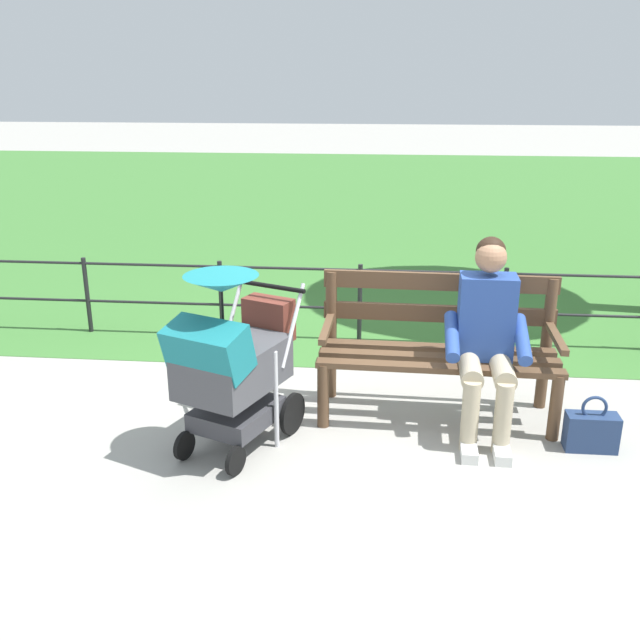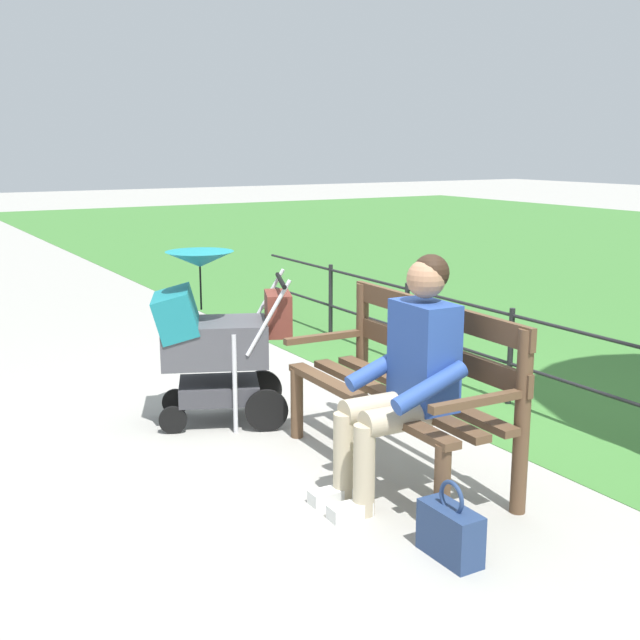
{
  "view_description": "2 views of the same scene",
  "coord_description": "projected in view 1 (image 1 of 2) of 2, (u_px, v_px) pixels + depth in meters",
  "views": [
    {
      "loc": [
        -0.21,
        4.43,
        2.25
      ],
      "look_at": [
        0.2,
        0.1,
        0.73
      ],
      "focal_mm": 39.65,
      "sensor_mm": 36.0,
      "label": 1
    },
    {
      "loc": [
        -4.12,
        2.52,
        1.81
      ],
      "look_at": [
        0.22,
        -0.01,
        0.73
      ],
      "focal_mm": 45.61,
      "sensor_mm": 36.0,
      "label": 2
    }
  ],
  "objects": [
    {
      "name": "park_bench",
      "position": [
        438.0,
        341.0,
        4.8
      ],
      "size": [
        1.61,
        0.64,
        0.96
      ],
      "color": "brown",
      "rests_on": "ground"
    },
    {
      "name": "park_fence",
      "position": [
        391.0,
        297.0,
        6.12
      ],
      "size": [
        7.42,
        0.04,
        0.7
      ],
      "color": "black",
      "rests_on": "ground"
    },
    {
      "name": "grass_lawn",
      "position": [
        376.0,
        201.0,
        13.19
      ],
      "size": [
        40.0,
        16.0,
        0.01
      ],
      "primitive_type": "cube",
      "color": "#3D7533",
      "rests_on": "ground"
    },
    {
      "name": "handbag",
      "position": [
        591.0,
        431.0,
        4.43
      ],
      "size": [
        0.32,
        0.14,
        0.37
      ],
      "color": "navy",
      "rests_on": "ground"
    },
    {
      "name": "stroller",
      "position": [
        232.0,
        360.0,
        4.31
      ],
      "size": [
        0.79,
        1.0,
        1.15
      ],
      "color": "black",
      "rests_on": "ground"
    },
    {
      "name": "ground_plane",
      "position": [
        350.0,
        415.0,
        4.92
      ],
      "size": [
        60.0,
        60.0,
        0.0
      ],
      "primitive_type": "plane",
      "color": "#9E9B93"
    },
    {
      "name": "person_on_bench",
      "position": [
        487.0,
        333.0,
        4.52
      ],
      "size": [
        0.54,
        0.74,
        1.28
      ],
      "color": "tan",
      "rests_on": "ground"
    }
  ]
}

